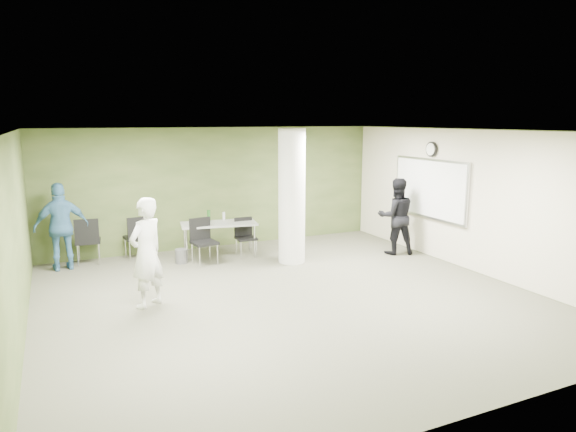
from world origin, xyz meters
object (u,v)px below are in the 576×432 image
folding_table (219,225)px  man_blue (62,227)px  woman_white (147,253)px  chair_back_left (88,238)px  man_black (396,216)px

folding_table → man_blue: (-3.12, 0.39, 0.16)m
woman_white → man_blue: 3.05m
folding_table → woman_white: 3.11m
man_blue → chair_back_left: bearing=-167.1°
chair_back_left → woman_white: woman_white is taller
chair_back_left → woman_white: (0.71, -2.97, 0.31)m
chair_back_left → man_black: bearing=168.9°
folding_table → woman_white: woman_white is taller
chair_back_left → woman_white: size_ratio=0.56×
woman_white → man_blue: (-1.18, 2.81, -0.01)m
woman_white → man_blue: bearing=-102.7°
folding_table → chair_back_left: (-2.65, 0.54, -0.14)m
chair_back_left → woman_white: bearing=109.2°
chair_back_left → folding_table: bearing=174.2°
folding_table → man_blue: size_ratio=0.97×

